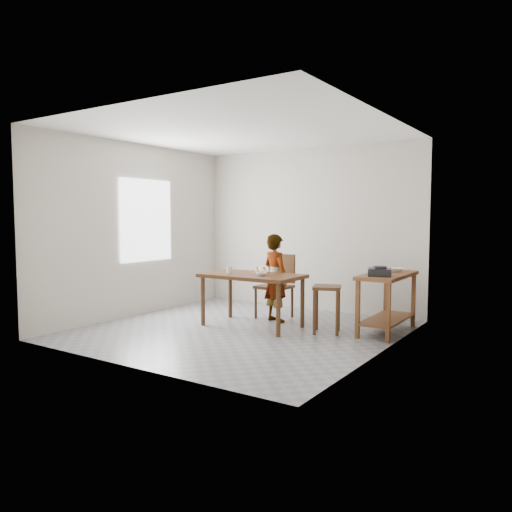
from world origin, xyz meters
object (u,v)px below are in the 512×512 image
Objects in this scene: prep_counter at (387,303)px; child at (276,278)px; dining_table at (252,300)px; dining_chair at (274,286)px; stool at (327,309)px.

prep_counter is 1.65m from child.
dining_table is 1.43× the size of dining_chair.
dining_table reaches higher than stool.
stool is (1.06, 0.22, -0.06)m from dining_table.
dining_table is 2.19× the size of stool.
dining_chair is 1.53× the size of stool.
child is 1.05m from stool.
child reaches higher than dining_chair.
dining_table is at bearing -157.85° from prep_counter.
child is (0.10, 0.48, 0.28)m from dining_table.
prep_counter reaches higher than stool.
prep_counter is 0.92× the size of child.
child is 1.33× the size of dining_chair.
stool is at bearing -144.16° from prep_counter.
stool is at bearing 11.82° from dining_table.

